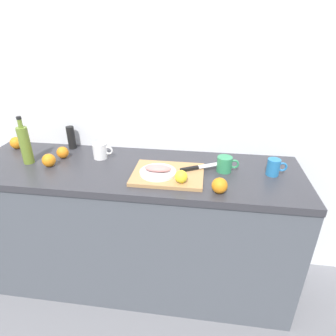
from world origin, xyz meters
name	(u,v)px	position (x,y,z in m)	size (l,w,h in m)	color
ground_plane	(140,276)	(0.00, 0.00, 0.00)	(12.00, 12.00, 0.00)	slate
back_wall	(142,97)	(0.00, 0.33, 1.25)	(3.20, 0.05, 2.50)	white
kitchen_counter	(137,228)	(0.00, 0.00, 0.45)	(2.00, 0.60, 0.90)	#4C5159
cutting_board	(168,174)	(0.22, -0.07, 0.91)	(0.40, 0.30, 0.02)	tan
white_plate	(158,172)	(0.17, -0.09, 0.93)	(0.20, 0.20, 0.01)	white
fish_fillet	(158,168)	(0.17, -0.09, 0.95)	(0.15, 0.07, 0.04)	tan
chef_knife	(198,167)	(0.39, 0.00, 0.93)	(0.27, 0.16, 0.02)	silver
lemon_0	(181,177)	(0.30, -0.17, 0.95)	(0.07, 0.07, 0.07)	yellow
olive_oil_bottle	(25,144)	(-0.66, -0.02, 1.02)	(0.06, 0.06, 0.29)	olive
coffee_mug_0	(100,151)	(-0.24, 0.11, 0.95)	(0.13, 0.09, 0.10)	white
coffee_mug_1	(225,164)	(0.54, 0.03, 0.94)	(0.13, 0.09, 0.09)	#338C59
coffee_mug_2	(274,167)	(0.81, 0.03, 0.95)	(0.11, 0.07, 0.10)	#2672B2
orange_0	(49,160)	(-0.50, -0.05, 0.94)	(0.08, 0.08, 0.08)	orange
orange_1	(16,143)	(-0.86, 0.18, 0.94)	(0.08, 0.08, 0.08)	orange
orange_2	(220,186)	(0.50, -0.21, 0.94)	(0.08, 0.08, 0.08)	orange
orange_3	(63,152)	(-0.48, 0.08, 0.94)	(0.07, 0.07, 0.07)	orange
pepper_mill	(71,138)	(-0.49, 0.24, 0.98)	(0.05, 0.05, 0.16)	black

